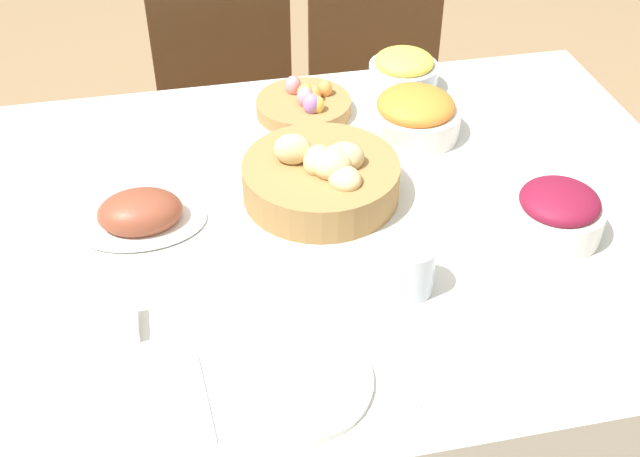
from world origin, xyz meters
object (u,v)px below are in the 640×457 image
(egg_basket, at_px, (305,104))
(knife, at_px, (387,367))
(butter_dish, at_px, (104,326))
(pineapple_bowl, at_px, (403,71))
(fork, at_px, (204,397))
(carrot_bowl, at_px, (415,115))
(ham_platter, at_px, (140,214))
(bread_basket, at_px, (323,176))
(drinking_cup, at_px, (411,269))
(chair_far_right, at_px, (382,86))
(beet_salad_bowl, at_px, (557,213))
(spoon, at_px, (405,364))
(chair_far_center, at_px, (233,102))
(dinner_plate, at_px, (297,381))

(egg_basket, bearing_deg, knife, -91.67)
(egg_basket, height_order, butter_dish, egg_basket)
(pineapple_bowl, height_order, knife, pineapple_bowl)
(fork, xyz_separation_m, knife, (0.29, 0.00, 0.00))
(carrot_bowl, height_order, fork, carrot_bowl)
(ham_platter, bearing_deg, pineapple_bowl, 32.57)
(bread_basket, xyz_separation_m, butter_dish, (-0.43, -0.30, -0.03))
(carrot_bowl, bearing_deg, drinking_cup, -107.80)
(drinking_cup, bearing_deg, butter_dish, 179.81)
(chair_far_right, distance_m, ham_platter, 1.15)
(carrot_bowl, distance_m, fork, 0.85)
(bread_basket, xyz_separation_m, ham_platter, (-0.36, -0.02, -0.02))
(pineapple_bowl, distance_m, drinking_cup, 0.72)
(beet_salad_bowl, xyz_separation_m, carrot_bowl, (-0.16, 0.40, -0.00))
(spoon, relative_size, butter_dish, 1.57)
(chair_far_center, bearing_deg, chair_far_right, -4.05)
(carrot_bowl, xyz_separation_m, pineapple_bowl, (0.03, 0.20, -0.00))
(chair_far_right, distance_m, pineapple_bowl, 0.53)
(chair_far_right, distance_m, drinking_cup, 1.20)
(fork, bearing_deg, chair_far_center, 77.68)
(knife, bearing_deg, drinking_cup, 58.07)
(fork, distance_m, spoon, 0.32)
(spoon, bearing_deg, drinking_cup, 74.85)
(bread_basket, height_order, drinking_cup, bread_basket)
(chair_far_center, xyz_separation_m, dinner_plate, (-0.04, -1.30, 0.24))
(beet_salad_bowl, relative_size, butter_dish, 1.56)
(spoon, relative_size, drinking_cup, 1.86)
(beet_salad_bowl, relative_size, spoon, 0.99)
(chair_far_right, height_order, dinner_plate, chair_far_right)
(knife, distance_m, butter_dish, 0.47)
(chair_far_right, height_order, fork, chair_far_right)
(chair_far_center, relative_size, chair_far_right, 1.00)
(drinking_cup, height_order, butter_dish, drinking_cup)
(bread_basket, distance_m, ham_platter, 0.36)
(chair_far_center, height_order, spoon, chair_far_center)
(fork, relative_size, butter_dish, 1.57)
(knife, distance_m, drinking_cup, 0.20)
(ham_platter, distance_m, pineapple_bowl, 0.77)
(carrot_bowl, distance_m, dinner_plate, 0.77)
(pineapple_bowl, height_order, fork, pineapple_bowl)
(chair_far_right, xyz_separation_m, drinking_cup, (-0.27, -1.13, 0.29))
(carrot_bowl, distance_m, knife, 0.71)
(carrot_bowl, bearing_deg, pineapple_bowl, 80.59)
(chair_far_center, relative_size, bread_basket, 3.11)
(chair_far_right, distance_m, egg_basket, 0.66)
(chair_far_center, relative_size, ham_platter, 3.91)
(pineapple_bowl, distance_m, spoon, 0.90)
(egg_basket, bearing_deg, bread_basket, -94.79)
(pineapple_bowl, distance_m, knife, 0.91)
(egg_basket, relative_size, spoon, 1.25)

